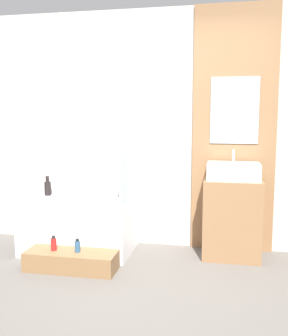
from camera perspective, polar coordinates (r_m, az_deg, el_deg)
name	(u,v)px	position (r m, az deg, el deg)	size (l,w,h in m)	color
ground_plane	(121,308)	(3.19, -3.34, -19.59)	(12.00, 12.00, 0.00)	#605B56
wall_tiled_back	(156,130)	(4.39, 1.77, 5.54)	(4.20, 0.06, 2.60)	beige
wall_wood_accent	(234,130)	(4.27, 12.91, 5.47)	(0.87, 0.04, 2.60)	#8E6642
bathtub	(80,226)	(4.36, -9.31, -8.30)	(1.15, 0.71, 0.54)	white
glass_shower_screen	(127,161)	(4.00, -2.53, 1.09)	(0.01, 0.56, 0.93)	silver
wooden_step_bench	(71,261)	(3.89, -10.51, -13.09)	(0.87, 0.31, 0.18)	olive
vanity_cabinet	(232,219)	(4.17, 12.63, -7.17)	(0.58, 0.44, 0.82)	#8E6642
sink	(233,171)	(4.07, 12.83, -0.46)	(0.52, 0.35, 0.30)	white
vase_tall_dark	(48,187)	(4.70, -13.81, -2.76)	(0.07, 0.07, 0.23)	black
vase_round_light	(58,191)	(4.64, -12.31, -3.33)	(0.11, 0.11, 0.11)	silver
bottle_soap_primary	(54,244)	(3.90, -12.98, -10.68)	(0.05, 0.05, 0.14)	red
bottle_soap_secondary	(77,246)	(3.82, -9.64, -11.12)	(0.05, 0.05, 0.13)	#2D567A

